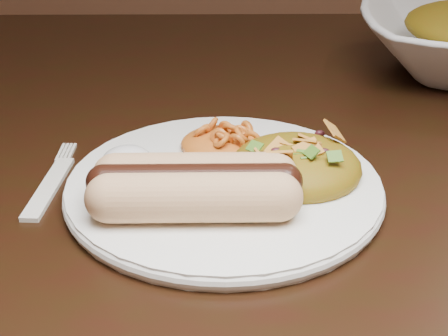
{
  "coord_description": "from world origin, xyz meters",
  "views": [
    {
      "loc": [
        -0.1,
        -0.57,
        1.01
      ],
      "look_at": [
        -0.09,
        -0.13,
        0.77
      ],
      "focal_mm": 50.0,
      "sensor_mm": 36.0,
      "label": 1
    }
  ],
  "objects": [
    {
      "name": "table",
      "position": [
        0.0,
        0.0,
        0.66
      ],
      "size": [
        1.6,
        0.9,
        0.75
      ],
      "color": "black",
      "rests_on": "floor"
    },
    {
      "name": "plate",
      "position": [
        -0.09,
        -0.13,
        0.76
      ],
      "size": [
        0.33,
        0.33,
        0.01
      ],
      "primitive_type": "cylinder",
      "rotation": [
        0.0,
        0.0,
        0.36
      ],
      "color": "white",
      "rests_on": "table"
    },
    {
      "name": "hotdog",
      "position": [
        -0.11,
        -0.18,
        0.78
      ],
      "size": [
        0.13,
        0.07,
        0.04
      ],
      "rotation": [
        0.0,
        0.0,
        0.0
      ],
      "color": "#D5BA84",
      "rests_on": "plate"
    },
    {
      "name": "mac_and_cheese",
      "position": [
        -0.09,
        -0.07,
        0.78
      ],
      "size": [
        0.09,
        0.08,
        0.03
      ],
      "primitive_type": "ellipsoid",
      "rotation": [
        0.0,
        0.0,
        0.19
      ],
      "color": "#CF6512",
      "rests_on": "plate"
    },
    {
      "name": "sour_cream",
      "position": [
        -0.17,
        -0.12,
        0.78
      ],
      "size": [
        0.05,
        0.05,
        0.03
      ],
      "primitive_type": "ellipsoid",
      "rotation": [
        0.0,
        0.0,
        0.05
      ],
      "color": "white",
      "rests_on": "plate"
    },
    {
      "name": "taco_salad",
      "position": [
        -0.03,
        -0.12,
        0.78
      ],
      "size": [
        0.11,
        0.1,
        0.05
      ],
      "rotation": [
        0.0,
        0.0,
        -0.03
      ],
      "color": "#A42A05",
      "rests_on": "plate"
    },
    {
      "name": "fork",
      "position": [
        -0.24,
        -0.12,
        0.75
      ],
      "size": [
        0.03,
        0.12,
        0.0
      ],
      "primitive_type": "cube",
      "rotation": [
        0.0,
        0.0,
        -0.07
      ],
      "color": "silver",
      "rests_on": "table"
    }
  ]
}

